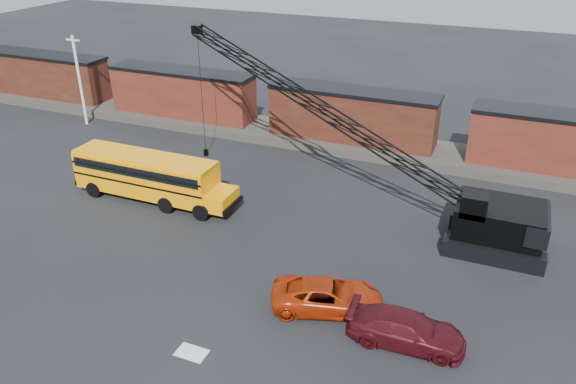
% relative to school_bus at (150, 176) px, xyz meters
% --- Properties ---
extents(ground, '(160.00, 160.00, 0.00)m').
position_rel_school_bus_xyz_m(ground, '(9.65, -7.73, -1.79)').
color(ground, black).
rests_on(ground, ground).
extents(gravel_berm, '(120.00, 5.00, 0.70)m').
position_rel_school_bus_xyz_m(gravel_berm, '(9.65, 14.27, -1.44)').
color(gravel_berm, '#4A443D').
rests_on(gravel_berm, ground).
extents(boxcar_west_far, '(13.70, 3.10, 4.17)m').
position_rel_school_bus_xyz_m(boxcar_west_far, '(-22.35, 14.27, 0.97)').
color(boxcar_west_far, '#512416').
rests_on(boxcar_west_far, gravel_berm).
extents(boxcar_west_near, '(13.70, 3.10, 4.17)m').
position_rel_school_bus_xyz_m(boxcar_west_near, '(-6.35, 14.27, 0.97)').
color(boxcar_west_near, '#461B14').
rests_on(boxcar_west_near, gravel_berm).
extents(boxcar_mid, '(13.70, 3.10, 4.17)m').
position_rel_school_bus_xyz_m(boxcar_mid, '(9.65, 14.27, 0.97)').
color(boxcar_mid, '#512416').
rests_on(boxcar_mid, gravel_berm).
extents(boxcar_east_near, '(13.70, 3.10, 4.17)m').
position_rel_school_bus_xyz_m(boxcar_east_near, '(25.65, 14.27, 0.97)').
color(boxcar_east_near, '#461B14').
rests_on(boxcar_east_near, gravel_berm).
extents(utility_pole, '(1.40, 0.24, 8.00)m').
position_rel_school_bus_xyz_m(utility_pole, '(-14.35, 10.27, 2.36)').
color(utility_pole, silver).
rests_on(utility_pole, ground).
extents(snow_patch, '(1.40, 0.90, 0.02)m').
position_rel_school_bus_xyz_m(snow_patch, '(10.15, -11.73, -1.78)').
color(snow_patch, silver).
rests_on(snow_patch, ground).
extents(school_bus, '(11.65, 2.65, 3.19)m').
position_rel_school_bus_xyz_m(school_bus, '(0.00, 0.00, 0.00)').
color(school_bus, '#FF9305').
rests_on(school_bus, ground).
extents(red_pickup, '(5.96, 4.05, 1.52)m').
position_rel_school_bus_xyz_m(red_pickup, '(14.71, -6.45, -1.04)').
color(red_pickup, '#A92608').
rests_on(red_pickup, ground).
extents(maroon_suv, '(5.43, 2.45, 1.54)m').
position_rel_school_bus_xyz_m(maroon_suv, '(18.81, -7.41, -1.02)').
color(maroon_suv, '#420B11').
rests_on(maroon_suv, ground).
extents(crawler_crane, '(25.57, 7.89, 10.42)m').
position_rel_school_bus_xyz_m(crawler_crane, '(10.19, 5.25, 4.26)').
color(crawler_crane, black).
rests_on(crawler_crane, ground).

